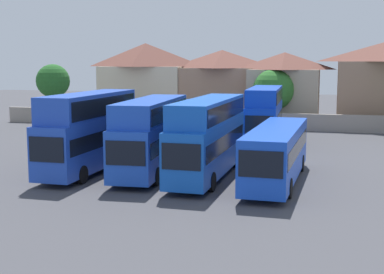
{
  "coord_description": "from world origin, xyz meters",
  "views": [
    {
      "loc": [
        9.11,
        -32.78,
        7.32
      ],
      "look_at": [
        0.0,
        3.0,
        2.11
      ],
      "focal_mm": 50.94,
      "sensor_mm": 36.0,
      "label": 1
    }
  ],
  "objects_px": {
    "tree_right_of_lot": "(273,90)",
    "house_terrace_centre": "(222,85)",
    "bus_4": "(277,151)",
    "bus_7": "(265,113)",
    "bus_3": "(208,133)",
    "bus_2": "(151,132)",
    "house_terrace_left": "(146,80)",
    "bus_1": "(89,128)",
    "house_terrace_right": "(284,88)",
    "bus_5": "(176,119)",
    "tree_behind_wall": "(53,81)",
    "bus_6": "(224,120)"
  },
  "relations": [
    {
      "from": "bus_1",
      "to": "tree_right_of_lot",
      "type": "distance_m",
      "value": 28.95
    },
    {
      "from": "bus_4",
      "to": "house_terrace_left",
      "type": "relative_size",
      "value": 1.12
    },
    {
      "from": "bus_2",
      "to": "bus_7",
      "type": "height_order",
      "value": "bus_7"
    },
    {
      "from": "bus_2",
      "to": "house_terrace_left",
      "type": "relative_size",
      "value": 1.03
    },
    {
      "from": "bus_6",
      "to": "house_terrace_left",
      "type": "bearing_deg",
      "value": -146.8
    },
    {
      "from": "bus_5",
      "to": "house_terrace_centre",
      "type": "xyz_separation_m",
      "value": [
        0.83,
        17.47,
        2.37
      ]
    },
    {
      "from": "bus_1",
      "to": "house_terrace_right",
      "type": "xyz_separation_m",
      "value": [
        10.11,
        30.57,
        1.27
      ]
    },
    {
      "from": "bus_5",
      "to": "tree_behind_wall",
      "type": "relative_size",
      "value": 1.49
    },
    {
      "from": "bus_2",
      "to": "bus_5",
      "type": "bearing_deg",
      "value": -173.86
    },
    {
      "from": "bus_5",
      "to": "house_terrace_centre",
      "type": "height_order",
      "value": "house_terrace_centre"
    },
    {
      "from": "bus_7",
      "to": "house_terrace_centre",
      "type": "height_order",
      "value": "house_terrace_centre"
    },
    {
      "from": "bus_5",
      "to": "bus_7",
      "type": "bearing_deg",
      "value": 85.27
    },
    {
      "from": "bus_1",
      "to": "bus_6",
      "type": "xyz_separation_m",
      "value": [
        6.12,
        15.11,
        -0.91
      ]
    },
    {
      "from": "bus_1",
      "to": "house_terrace_left",
      "type": "bearing_deg",
      "value": -166.18
    },
    {
      "from": "bus_6",
      "to": "bus_1",
      "type": "bearing_deg",
      "value": -26.68
    },
    {
      "from": "bus_4",
      "to": "bus_5",
      "type": "relative_size",
      "value": 1.18
    },
    {
      "from": "bus_4",
      "to": "tree_behind_wall",
      "type": "xyz_separation_m",
      "value": [
        -26.7,
        22.06,
        3.1
      ]
    },
    {
      "from": "tree_right_of_lot",
      "to": "bus_4",
      "type": "bearing_deg",
      "value": -83.63
    },
    {
      "from": "bus_5",
      "to": "tree_right_of_lot",
      "type": "distance_m",
      "value": 14.83
    },
    {
      "from": "tree_right_of_lot",
      "to": "house_terrace_centre",
      "type": "bearing_deg",
      "value": 144.0
    },
    {
      "from": "bus_5",
      "to": "bus_7",
      "type": "relative_size",
      "value": 1.0
    },
    {
      "from": "bus_1",
      "to": "bus_7",
      "type": "relative_size",
      "value": 1.04
    },
    {
      "from": "bus_4",
      "to": "bus_6",
      "type": "xyz_separation_m",
      "value": [
        -6.16,
        15.24,
        0.09
      ]
    },
    {
      "from": "bus_4",
      "to": "house_terrace_left",
      "type": "height_order",
      "value": "house_terrace_left"
    },
    {
      "from": "bus_5",
      "to": "house_terrace_right",
      "type": "distance_m",
      "value": 18.0
    },
    {
      "from": "bus_1",
      "to": "house_terrace_centre",
      "type": "xyz_separation_m",
      "value": [
        2.48,
        32.3,
        1.43
      ]
    },
    {
      "from": "bus_2",
      "to": "house_terrace_right",
      "type": "xyz_separation_m",
      "value": [
        6.01,
        29.97,
        1.47
      ]
    },
    {
      "from": "house_terrace_right",
      "to": "tree_behind_wall",
      "type": "xyz_separation_m",
      "value": [
        -24.53,
        -8.65,
        0.83
      ]
    },
    {
      "from": "bus_4",
      "to": "bus_7",
      "type": "bearing_deg",
      "value": -168.32
    },
    {
      "from": "bus_2",
      "to": "house_terrace_right",
      "type": "bearing_deg",
      "value": 165.05
    },
    {
      "from": "bus_2",
      "to": "bus_6",
      "type": "xyz_separation_m",
      "value": [
        2.02,
        14.5,
        -0.71
      ]
    },
    {
      "from": "house_terrace_left",
      "to": "bus_2",
      "type": "bearing_deg",
      "value": -70.35
    },
    {
      "from": "bus_3",
      "to": "bus_7",
      "type": "bearing_deg",
      "value": 173.84
    },
    {
      "from": "bus_3",
      "to": "bus_5",
      "type": "height_order",
      "value": "bus_3"
    },
    {
      "from": "bus_7",
      "to": "house_terrace_right",
      "type": "distance_m",
      "value": 15.98
    },
    {
      "from": "bus_4",
      "to": "house_terrace_right",
      "type": "relative_size",
      "value": 1.47
    },
    {
      "from": "bus_1",
      "to": "house_terrace_left",
      "type": "height_order",
      "value": "house_terrace_left"
    },
    {
      "from": "house_terrace_centre",
      "to": "tree_right_of_lot",
      "type": "xyz_separation_m",
      "value": [
        6.71,
        -4.88,
        -0.25
      ]
    },
    {
      "from": "bus_6",
      "to": "tree_right_of_lot",
      "type": "bearing_deg",
      "value": 161.34
    },
    {
      "from": "bus_5",
      "to": "bus_6",
      "type": "relative_size",
      "value": 0.87
    },
    {
      "from": "bus_5",
      "to": "bus_3",
      "type": "bearing_deg",
      "value": 20.08
    },
    {
      "from": "bus_4",
      "to": "bus_3",
      "type": "bearing_deg",
      "value": -95.12
    },
    {
      "from": "bus_7",
      "to": "tree_right_of_lot",
      "type": "relative_size",
      "value": 1.61
    },
    {
      "from": "house_terrace_left",
      "to": "house_terrace_centre",
      "type": "bearing_deg",
      "value": 0.2
    },
    {
      "from": "house_terrace_left",
      "to": "bus_3",
      "type": "bearing_deg",
      "value": -64.57
    },
    {
      "from": "tree_right_of_lot",
      "to": "bus_6",
      "type": "bearing_deg",
      "value": -104.03
    },
    {
      "from": "bus_6",
      "to": "house_terrace_left",
      "type": "height_order",
      "value": "house_terrace_left"
    },
    {
      "from": "house_terrace_left",
      "to": "bus_7",
      "type": "bearing_deg",
      "value": -46.04
    },
    {
      "from": "tree_behind_wall",
      "to": "house_terrace_left",
      "type": "bearing_deg",
      "value": 55.09
    },
    {
      "from": "house_terrace_right",
      "to": "bus_2",
      "type": "bearing_deg",
      "value": -101.34
    }
  ]
}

